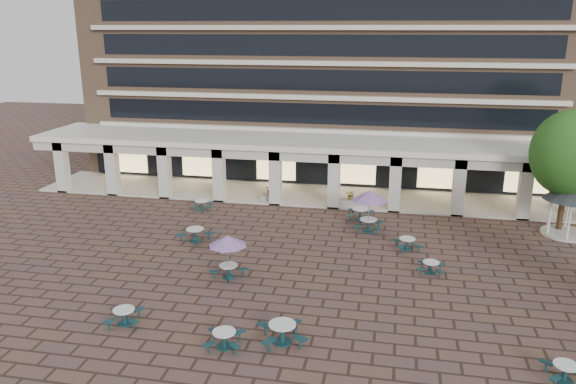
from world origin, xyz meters
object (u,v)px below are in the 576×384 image
picnic_table_1 (282,331)px  planter_left (271,194)px  gazebo (571,199)px  planter_right (351,200)px  picnic_table_0 (124,315)px

picnic_table_1 → planter_left: 19.25m
picnic_table_1 → planter_left: size_ratio=1.52×
gazebo → planter_right: (-13.57, 3.14, -1.88)m
picnic_table_0 → planter_left: planter_left is taller
picnic_table_1 → planter_right: 18.69m
picnic_table_0 → gazebo: gazebo is taller
picnic_table_1 → planter_right: (1.13, 18.65, -0.05)m
picnic_table_0 → picnic_table_1: bearing=-13.5°
picnic_table_0 → planter_right: 20.23m
picnic_table_0 → gazebo: (21.69, 15.38, 1.92)m
planter_left → planter_right: bearing=0.0°
picnic_table_1 → planter_left: planter_left is taller
picnic_table_1 → planter_right: size_ratio=1.52×
planter_left → planter_right: planter_left is taller
planter_left → picnic_table_0: bearing=-96.9°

